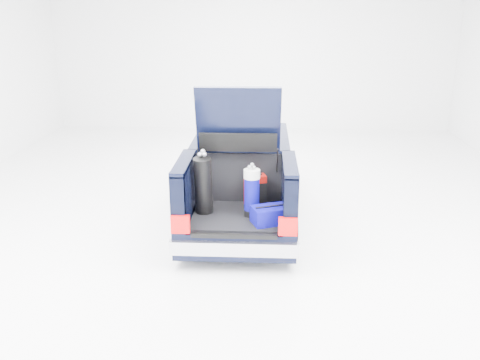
# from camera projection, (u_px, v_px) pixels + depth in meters

# --- Properties ---
(ground) EXTENTS (14.00, 14.00, 0.00)m
(ground) POSITION_uv_depth(u_px,v_px,m) (241.00, 214.00, 9.22)
(ground) COLOR white
(ground) RESTS_ON ground
(car) EXTENTS (1.87, 4.65, 2.47)m
(car) POSITION_uv_depth(u_px,v_px,m) (242.00, 177.00, 9.11)
(car) COLOR black
(car) RESTS_ON ground
(red_suitcase) EXTENTS (0.36, 0.29, 0.53)m
(red_suitcase) POSITION_uv_depth(u_px,v_px,m) (255.00, 191.00, 7.91)
(red_suitcase) COLOR #640603
(red_suitcase) RESTS_ON car
(black_golf_bag) EXTENTS (0.31, 0.37, 0.98)m
(black_golf_bag) POSITION_uv_depth(u_px,v_px,m) (203.00, 185.00, 7.56)
(black_golf_bag) COLOR black
(black_golf_bag) RESTS_ON car
(blue_golf_bag) EXTENTS (0.28, 0.28, 0.81)m
(blue_golf_bag) POSITION_uv_depth(u_px,v_px,m) (252.00, 192.00, 7.50)
(blue_golf_bag) COLOR black
(blue_golf_bag) RESTS_ON car
(blue_duffel) EXTENTS (0.60, 0.49, 0.27)m
(blue_duffel) POSITION_uv_depth(u_px,v_px,m) (270.00, 215.00, 7.30)
(blue_duffel) COLOR #07046F
(blue_duffel) RESTS_ON car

